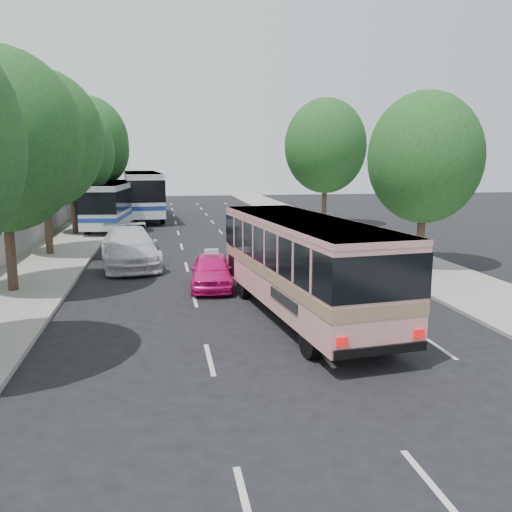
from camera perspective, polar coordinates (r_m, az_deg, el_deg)
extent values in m
plane|color=black|center=(15.98, 1.31, -7.88)|extent=(120.00, 120.00, 0.00)
cube|color=#9E998E|center=(35.67, -18.75, 1.77)|extent=(4.00, 90.00, 0.15)
cube|color=#9E998E|center=(37.06, 8.21, 2.48)|extent=(4.00, 90.00, 0.12)
cube|color=#9E998E|center=(35.89, -21.67, 2.97)|extent=(0.30, 90.00, 1.50)
cylinder|color=#38281E|center=(21.85, -24.46, 0.97)|extent=(0.36, 0.36, 3.61)
ellipsoid|color=#1B4C1E|center=(21.63, -25.21, 10.96)|extent=(5.70, 5.70, 6.56)
sphere|color=#1B4C1E|center=(21.30, -24.60, 14.11)|extent=(3.71, 3.71, 3.71)
cylinder|color=#38281E|center=(29.62, -21.06, 3.58)|extent=(0.36, 0.36, 3.80)
ellipsoid|color=#1B4C1E|center=(29.48, -21.56, 11.32)|extent=(6.00, 6.00, 6.90)
sphere|color=#1B4C1E|center=(29.17, -21.05, 13.74)|extent=(3.90, 3.90, 3.90)
cylinder|color=#38281E|center=(37.46, -18.59, 4.74)|extent=(0.36, 0.36, 3.50)
ellipsoid|color=#1B4C1E|center=(37.33, -18.92, 10.37)|extent=(5.52, 5.52, 6.35)
sphere|color=#1B4C1E|center=(37.01, -18.46, 12.11)|extent=(3.59, 3.59, 3.59)
cylinder|color=#38281E|center=(45.34, -17.00, 5.99)|extent=(0.36, 0.36, 3.99)
ellipsoid|color=#1B4C1E|center=(45.26, -17.28, 11.30)|extent=(6.30, 6.30, 7.24)
sphere|color=#1B4C1E|center=(44.96, -16.90, 12.94)|extent=(4.09, 4.09, 4.09)
cylinder|color=#38281E|center=(53.30, -16.18, 6.45)|extent=(0.36, 0.36, 3.72)
ellipsoid|color=#1B4C1E|center=(53.22, -16.40, 10.66)|extent=(5.88, 5.88, 6.76)
sphere|color=#1B4C1E|center=(52.91, -16.06, 11.96)|extent=(3.82, 3.82, 3.82)
cylinder|color=#38281E|center=(25.92, 16.95, 2.33)|extent=(0.36, 0.36, 3.23)
ellipsoid|color=#1B4C1E|center=(25.71, 17.35, 9.86)|extent=(5.10, 5.10, 5.87)
sphere|color=#1B4C1E|center=(25.65, 18.59, 12.08)|extent=(3.32, 3.31, 3.31)
cylinder|color=#38281E|center=(40.82, 7.20, 5.80)|extent=(0.36, 0.36, 3.80)
ellipsoid|color=#1B4C1E|center=(40.71, 7.32, 11.43)|extent=(6.00, 6.00, 6.90)
sphere|color=#1B4C1E|center=(40.59, 8.05, 13.11)|extent=(3.90, 3.90, 3.90)
cube|color=pink|center=(16.89, 4.91, -0.52)|extent=(3.59, 10.05, 2.63)
cube|color=#9E7A59|center=(16.95, 4.89, -1.53)|extent=(3.63, 10.07, 0.34)
cube|color=black|center=(16.81, 4.93, 1.09)|extent=(3.64, 10.08, 1.08)
cube|color=pink|center=(16.71, 4.97, 3.66)|extent=(3.61, 10.07, 0.16)
cylinder|color=black|center=(19.57, -1.27, -2.94)|extent=(0.41, 1.05, 1.02)
cylinder|color=black|center=(20.23, 4.64, -2.54)|extent=(0.41, 1.05, 1.02)
cylinder|color=black|center=(13.83, 5.74, -8.60)|extent=(0.41, 1.05, 1.02)
cylinder|color=black|center=(14.76, 13.58, -7.63)|extent=(0.41, 1.05, 1.02)
imported|color=#EF1485|center=(21.13, -4.69, -1.55)|extent=(1.91, 4.06, 1.34)
imported|color=silver|center=(25.96, -13.17, 0.90)|extent=(3.27, 6.40, 1.78)
cube|color=silver|center=(40.27, -14.71, 5.51)|extent=(3.54, 11.23, 2.81)
cube|color=black|center=(40.25, -14.73, 6.00)|extent=(3.60, 11.26, 1.38)
cube|color=navy|center=(40.33, -14.66, 4.50)|extent=(3.58, 11.25, 0.28)
cube|color=silver|center=(40.20, -14.79, 7.41)|extent=(3.56, 11.25, 0.13)
cylinder|color=black|center=(44.01, -15.08, 4.02)|extent=(0.40, 1.04, 1.01)
cylinder|color=black|center=(43.65, -12.44, 4.09)|extent=(0.40, 1.04, 1.01)
cylinder|color=black|center=(36.87, -17.30, 2.79)|extent=(0.40, 1.04, 1.01)
cylinder|color=black|center=(36.44, -14.17, 2.86)|extent=(0.40, 1.04, 1.01)
cube|color=white|center=(46.67, -11.87, 6.61)|extent=(3.69, 13.04, 3.27)
cube|color=black|center=(46.65, -11.88, 7.10)|extent=(3.74, 13.08, 1.61)
cube|color=navy|center=(46.73, -11.83, 5.59)|extent=(3.73, 13.07, 0.32)
cube|color=white|center=(46.61, -11.94, 8.52)|extent=(3.71, 13.07, 0.15)
cylinder|color=black|center=(50.82, -13.38, 4.97)|extent=(0.43, 1.20, 1.18)
cylinder|color=black|center=(50.92, -10.63, 5.08)|extent=(0.43, 1.20, 1.18)
cylinder|color=black|center=(42.28, -13.17, 3.98)|extent=(0.43, 1.20, 1.18)
cylinder|color=black|center=(42.39, -9.87, 4.12)|extent=(0.43, 1.20, 1.18)
cube|color=silver|center=(20.99, -4.72, 0.48)|extent=(0.56, 0.23, 0.18)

